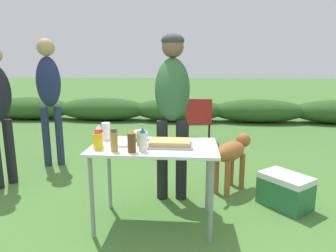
{
  "coord_description": "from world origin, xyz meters",
  "views": [
    {
      "loc": [
        0.32,
        -2.52,
        1.44
      ],
      "look_at": [
        0.11,
        0.13,
        0.89
      ],
      "focal_mm": 32.0,
      "sensor_mm": 36.0,
      "label": 1
    }
  ],
  "objects_px": {
    "standing_person_in_navy_coat": "(49,89)",
    "cooler_box": "(285,191)",
    "plate_stack": "(122,143)",
    "folding_table": "(154,154)",
    "ketchup_bottle": "(99,136)",
    "beer_bottle": "(132,141)",
    "mayo_bottle": "(143,140)",
    "spice_jar": "(114,140)",
    "relish_jar": "(141,138)",
    "food_tray": "(170,143)",
    "paper_cup_stack": "(106,131)",
    "camp_chair_green_behind_table": "(199,118)",
    "mixing_bowl": "(139,135)",
    "standing_person_in_dark_puffer": "(172,95)",
    "dog": "(232,153)",
    "mustard_bottle": "(98,140)"
  },
  "relations": [
    {
      "from": "relish_jar",
      "to": "standing_person_in_navy_coat",
      "type": "height_order",
      "value": "standing_person_in_navy_coat"
    },
    {
      "from": "relish_jar",
      "to": "dog",
      "type": "xyz_separation_m",
      "value": [
        0.91,
        0.83,
        -0.37
      ]
    },
    {
      "from": "standing_person_in_navy_coat",
      "to": "cooler_box",
      "type": "distance_m",
      "value": 3.26
    },
    {
      "from": "mayo_bottle",
      "to": "spice_jar",
      "type": "bearing_deg",
      "value": -175.94
    },
    {
      "from": "beer_bottle",
      "to": "ketchup_bottle",
      "type": "bearing_deg",
      "value": 153.33
    },
    {
      "from": "dog",
      "to": "cooler_box",
      "type": "bearing_deg",
      "value": -1.1
    },
    {
      "from": "ketchup_bottle",
      "to": "standing_person_in_dark_puffer",
      "type": "xyz_separation_m",
      "value": [
        0.59,
        0.72,
        0.28
      ]
    },
    {
      "from": "mixing_bowl",
      "to": "standing_person_in_navy_coat",
      "type": "distance_m",
      "value": 2.0
    },
    {
      "from": "standing_person_in_navy_coat",
      "to": "camp_chair_green_behind_table",
      "type": "xyz_separation_m",
      "value": [
        2.11,
        1.42,
        -0.64
      ]
    },
    {
      "from": "standing_person_in_navy_coat",
      "to": "plate_stack",
      "type": "bearing_deg",
      "value": -68.97
    },
    {
      "from": "beer_bottle",
      "to": "relish_jar",
      "type": "bearing_deg",
      "value": 79.36
    },
    {
      "from": "food_tray",
      "to": "standing_person_in_navy_coat",
      "type": "relative_size",
      "value": 0.22
    },
    {
      "from": "folding_table",
      "to": "camp_chair_green_behind_table",
      "type": "distance_m",
      "value": 2.97
    },
    {
      "from": "mustard_bottle",
      "to": "standing_person_in_dark_puffer",
      "type": "relative_size",
      "value": 0.1
    },
    {
      "from": "food_tray",
      "to": "plate_stack",
      "type": "distance_m",
      "value": 0.43
    },
    {
      "from": "mayo_bottle",
      "to": "standing_person_in_navy_coat",
      "type": "bearing_deg",
      "value": 133.09
    },
    {
      "from": "spice_jar",
      "to": "standing_person_in_dark_puffer",
      "type": "relative_size",
      "value": 0.11
    },
    {
      "from": "plate_stack",
      "to": "mixing_bowl",
      "type": "bearing_deg",
      "value": 56.87
    },
    {
      "from": "camp_chair_green_behind_table",
      "to": "mayo_bottle",
      "type": "bearing_deg",
      "value": -98.41
    },
    {
      "from": "relish_jar",
      "to": "beer_bottle",
      "type": "bearing_deg",
      "value": -100.64
    },
    {
      "from": "folding_table",
      "to": "ketchup_bottle",
      "type": "distance_m",
      "value": 0.51
    },
    {
      "from": "plate_stack",
      "to": "standing_person_in_dark_puffer",
      "type": "xyz_separation_m",
      "value": [
        0.4,
        0.66,
        0.36
      ]
    },
    {
      "from": "plate_stack",
      "to": "ketchup_bottle",
      "type": "height_order",
      "value": "ketchup_bottle"
    },
    {
      "from": "food_tray",
      "to": "standing_person_in_navy_coat",
      "type": "xyz_separation_m",
      "value": [
        -1.79,
        1.52,
        0.34
      ]
    },
    {
      "from": "mixing_bowl",
      "to": "beer_bottle",
      "type": "bearing_deg",
      "value": -88.94
    },
    {
      "from": "paper_cup_stack",
      "to": "mustard_bottle",
      "type": "xyz_separation_m",
      "value": [
        0.02,
        -0.32,
        -0.0
      ]
    },
    {
      "from": "plate_stack",
      "to": "mustard_bottle",
      "type": "distance_m",
      "value": 0.24
    },
    {
      "from": "plate_stack",
      "to": "cooler_box",
      "type": "height_order",
      "value": "plate_stack"
    },
    {
      "from": "plate_stack",
      "to": "cooler_box",
      "type": "relative_size",
      "value": 0.37
    },
    {
      "from": "folding_table",
      "to": "relish_jar",
      "type": "distance_m",
      "value": 0.19
    },
    {
      "from": "beer_bottle",
      "to": "plate_stack",
      "type": "bearing_deg",
      "value": 120.47
    },
    {
      "from": "standing_person_in_dark_puffer",
      "to": "camp_chair_green_behind_table",
      "type": "distance_m",
      "value": 2.37
    },
    {
      "from": "dog",
      "to": "camp_chair_green_behind_table",
      "type": "distance_m",
      "value": 2.12
    },
    {
      "from": "food_tray",
      "to": "paper_cup_stack",
      "type": "height_order",
      "value": "paper_cup_stack"
    },
    {
      "from": "plate_stack",
      "to": "paper_cup_stack",
      "type": "bearing_deg",
      "value": 140.37
    },
    {
      "from": "beer_bottle",
      "to": "food_tray",
      "type": "bearing_deg",
      "value": 33.77
    },
    {
      "from": "beer_bottle",
      "to": "camp_chair_green_behind_table",
      "type": "xyz_separation_m",
      "value": [
        0.62,
        3.14,
        -0.37
      ]
    },
    {
      "from": "relish_jar",
      "to": "mustard_bottle",
      "type": "bearing_deg",
      "value": -155.97
    },
    {
      "from": "folding_table",
      "to": "plate_stack",
      "type": "relative_size",
      "value": 5.13
    },
    {
      "from": "standing_person_in_navy_coat",
      "to": "dog",
      "type": "bearing_deg",
      "value": -36.7
    },
    {
      "from": "relish_jar",
      "to": "mayo_bottle",
      "type": "relative_size",
      "value": 0.7
    },
    {
      "from": "ketchup_bottle",
      "to": "standing_person_in_dark_puffer",
      "type": "distance_m",
      "value": 0.97
    },
    {
      "from": "relish_jar",
      "to": "ketchup_bottle",
      "type": "relative_size",
      "value": 0.72
    },
    {
      "from": "mixing_bowl",
      "to": "standing_person_in_navy_coat",
      "type": "height_order",
      "value": "standing_person_in_navy_coat"
    },
    {
      "from": "folding_table",
      "to": "mixing_bowl",
      "type": "height_order",
      "value": "mixing_bowl"
    },
    {
      "from": "ketchup_bottle",
      "to": "camp_chair_green_behind_table",
      "type": "height_order",
      "value": "ketchup_bottle"
    },
    {
      "from": "mayo_bottle",
      "to": "standing_person_in_dark_puffer",
      "type": "relative_size",
      "value": 0.11
    },
    {
      "from": "mustard_bottle",
      "to": "cooler_box",
      "type": "xyz_separation_m",
      "value": [
        1.74,
        0.59,
        -0.65
      ]
    },
    {
      "from": "beer_bottle",
      "to": "standing_person_in_dark_puffer",
      "type": "bearing_deg",
      "value": 72.9
    },
    {
      "from": "folding_table",
      "to": "paper_cup_stack",
      "type": "height_order",
      "value": "paper_cup_stack"
    }
  ]
}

